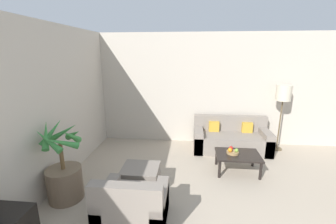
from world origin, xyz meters
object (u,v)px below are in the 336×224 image
object	(u,v)px
floor_lamp	(283,96)
sofa_loveseat	(231,139)
fruit_bowl	(233,152)
armchair	(133,207)
apple_red	(231,148)
potted_palm	(64,175)
ottoman	(141,177)
orange_fruit	(230,150)
apple_green	(237,150)
coffee_table	(238,156)

from	to	relation	value
floor_lamp	sofa_loveseat	bearing A→B (deg)	-173.26
fruit_bowl	floor_lamp	bearing A→B (deg)	42.54
sofa_loveseat	floor_lamp	size ratio (longest dim) A/B	1.12
armchair	apple_red	bearing A→B (deg)	46.57
potted_palm	apple_red	xyz separation A→B (m)	(2.71, 1.19, 0.04)
ottoman	potted_palm	bearing A→B (deg)	-160.03
floor_lamp	orange_fruit	distance (m)	1.95
apple_red	ottoman	world-z (taller)	apple_red
potted_palm	fruit_bowl	world-z (taller)	potted_palm
potted_palm	ottoman	xyz separation A→B (m)	(1.10, 0.40, -0.22)
apple_green	orange_fruit	xyz separation A→B (m)	(-0.12, -0.01, 0.00)
sofa_loveseat	apple_green	distance (m)	1.05
apple_red	apple_green	distance (m)	0.12
sofa_loveseat	apple_red	distance (m)	0.98
coffee_table	floor_lamp	bearing A→B (deg)	45.29
floor_lamp	coffee_table	world-z (taller)	floor_lamp
sofa_loveseat	orange_fruit	xyz separation A→B (m)	(-0.20, -1.04, 0.18)
fruit_bowl	apple_red	size ratio (longest dim) A/B	2.99
orange_fruit	ottoman	distance (m)	1.74
orange_fruit	armchair	xyz separation A→B (m)	(-1.50, -1.53, -0.20)
sofa_loveseat	ottoman	bearing A→B (deg)	-135.49
floor_lamp	ottoman	world-z (taller)	floor_lamp
fruit_bowl	apple_green	world-z (taller)	apple_green
fruit_bowl	apple_red	world-z (taller)	apple_red
apple_red	apple_green	world-z (taller)	apple_red
potted_palm	coffee_table	xyz separation A→B (m)	(2.83, 1.11, -0.09)
apple_green	ottoman	size ratio (longest dim) A/B	0.12
potted_palm	coffee_table	world-z (taller)	potted_palm
ottoman	apple_green	bearing A→B (deg)	22.70
apple_red	apple_green	bearing A→B (deg)	-43.65
potted_palm	sofa_loveseat	xyz separation A→B (m)	(2.87, 2.14, -0.14)
apple_red	ottoman	bearing A→B (deg)	-153.73
apple_red	ottoman	distance (m)	1.81
fruit_bowl	orange_fruit	size ratio (longest dim) A/B	2.90
potted_palm	floor_lamp	size ratio (longest dim) A/B	0.83
coffee_table	ottoman	size ratio (longest dim) A/B	1.34
orange_fruit	ottoman	bearing A→B (deg)	-155.96
coffee_table	apple_green	bearing A→B (deg)	-177.97
apple_red	floor_lamp	bearing A→B (deg)	40.32
sofa_loveseat	apple_red	world-z (taller)	sofa_loveseat
fruit_bowl	ottoman	world-z (taller)	fruit_bowl
orange_fruit	ottoman	xyz separation A→B (m)	(-1.57, -0.70, -0.26)
floor_lamp	coffee_table	size ratio (longest dim) A/B	1.88
apple_red	armchair	world-z (taller)	armchair
armchair	ottoman	world-z (taller)	armchair
potted_palm	apple_green	distance (m)	3.01
ottoman	armchair	bearing A→B (deg)	-84.84
apple_green	sofa_loveseat	bearing A→B (deg)	85.76
coffee_table	fruit_bowl	bearing A→B (deg)	170.42
orange_fruit	coffee_table	bearing A→B (deg)	3.32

